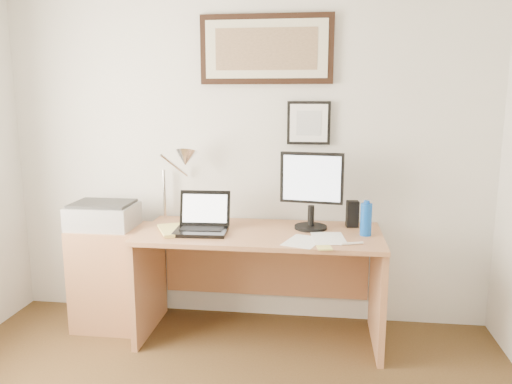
% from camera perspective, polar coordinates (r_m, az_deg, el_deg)
% --- Properties ---
extents(wall_back, '(3.50, 0.02, 2.50)m').
position_cam_1_polar(wall_back, '(3.60, -1.20, 4.79)').
color(wall_back, silver).
rests_on(wall_back, ground).
extents(side_cabinet, '(0.50, 0.40, 0.73)m').
position_cam_1_polar(side_cabinet, '(3.76, -16.11, -9.28)').
color(side_cabinet, '#A56B45').
rests_on(side_cabinet, floor).
extents(water_bottle, '(0.07, 0.07, 0.21)m').
position_cam_1_polar(water_bottle, '(3.28, 12.46, -3.08)').
color(water_bottle, '#0E4CB8').
rests_on(water_bottle, desk).
extents(bottle_cap, '(0.04, 0.04, 0.02)m').
position_cam_1_polar(bottle_cap, '(3.26, 12.54, -1.12)').
color(bottle_cap, '#0E4CB8').
rests_on(bottle_cap, water_bottle).
extents(speaker, '(0.09, 0.08, 0.18)m').
position_cam_1_polar(speaker, '(3.48, 10.96, -2.48)').
color(speaker, black).
rests_on(speaker, desk).
extents(paper_sheet_a, '(0.27, 0.32, 0.00)m').
position_cam_1_polar(paper_sheet_a, '(3.11, 5.38, -5.63)').
color(paper_sheet_a, white).
rests_on(paper_sheet_a, desk).
extents(paper_sheet_b, '(0.24, 0.31, 0.00)m').
position_cam_1_polar(paper_sheet_b, '(3.19, 8.29, -5.26)').
color(paper_sheet_b, white).
rests_on(paper_sheet_b, desk).
extents(sticky_pad, '(0.10, 0.10, 0.01)m').
position_cam_1_polar(sticky_pad, '(2.97, 7.84, -6.34)').
color(sticky_pad, '#ECE570').
rests_on(sticky_pad, desk).
extents(marker_pen, '(0.14, 0.06, 0.02)m').
position_cam_1_polar(marker_pen, '(3.08, 10.92, -5.80)').
color(marker_pen, white).
rests_on(marker_pen, desk).
extents(book, '(0.33, 0.37, 0.02)m').
position_cam_1_polar(book, '(3.34, -10.86, -4.44)').
color(book, '#EBDA6E').
rests_on(book, desk).
extents(desk, '(1.60, 0.70, 0.75)m').
position_cam_1_polar(desk, '(3.47, 0.62, -7.92)').
color(desk, '#A56B45').
rests_on(desk, floor).
extents(laptop, '(0.35, 0.31, 0.26)m').
position_cam_1_polar(laptop, '(3.32, -6.15, -3.55)').
color(laptop, black).
rests_on(laptop, desk).
extents(lcd_monitor, '(0.42, 0.22, 0.52)m').
position_cam_1_polar(lcd_monitor, '(3.34, 6.36, 0.60)').
color(lcd_monitor, black).
rests_on(lcd_monitor, desk).
extents(printer, '(0.44, 0.34, 0.18)m').
position_cam_1_polar(printer, '(3.64, -17.08, -2.53)').
color(printer, '#A2A2A4').
rests_on(printer, side_cabinet).
extents(desk_lamp, '(0.29, 0.27, 0.53)m').
position_cam_1_polar(desk_lamp, '(3.51, -8.27, 3.49)').
color(desk_lamp, white).
rests_on(desk_lamp, desk).
extents(picture_large, '(0.92, 0.04, 0.47)m').
position_cam_1_polar(picture_large, '(3.55, 1.17, 16.01)').
color(picture_large, black).
rests_on(picture_large, wall_back).
extents(picture_small, '(0.30, 0.03, 0.30)m').
position_cam_1_polar(picture_small, '(3.52, 6.05, 7.85)').
color(picture_small, black).
rests_on(picture_small, wall_back).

